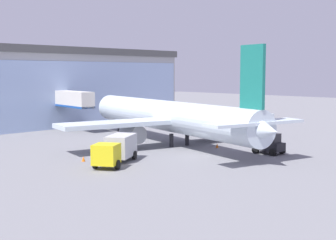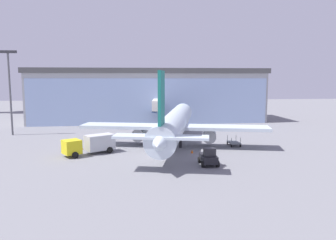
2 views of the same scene
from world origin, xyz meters
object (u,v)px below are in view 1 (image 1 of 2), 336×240
at_px(pushback_tug, 270,145).
at_px(jet_bridge, 69,100).
at_px(baggage_cart, 226,134).
at_px(safety_cone_wingtip, 83,159).
at_px(catering_truck, 116,149).
at_px(airplane, 170,117).
at_px(safety_cone_nose, 217,146).

bearing_deg(pushback_tug, jet_bridge, 7.10).
height_order(baggage_cart, safety_cone_wingtip, baggage_cart).
bearing_deg(catering_truck, baggage_cart, 157.34).
height_order(airplane, catering_truck, airplane).
height_order(jet_bridge, baggage_cart, jet_bridge).
relative_size(jet_bridge, safety_cone_wingtip, 21.47).
bearing_deg(safety_cone_wingtip, jet_bridge, 60.34).
relative_size(baggage_cart, safety_cone_wingtip, 5.14).
bearing_deg(airplane, baggage_cart, -86.50).
xyz_separation_m(jet_bridge, safety_cone_wingtip, (-13.07, -22.95, -4.44)).
distance_m(jet_bridge, airplane, 20.93).
bearing_deg(catering_truck, pushback_tug, 121.59).
xyz_separation_m(catering_truck, baggage_cart, (22.02, 3.75, -0.97)).
distance_m(pushback_tug, safety_cone_nose, 6.80).
height_order(baggage_cart, pushback_tug, pushback_tug).
bearing_deg(baggage_cart, safety_cone_nose, -59.51).
bearing_deg(safety_cone_wingtip, pushback_tug, -31.72).
distance_m(airplane, catering_truck, 13.76).
xyz_separation_m(airplane, baggage_cart, (9.43, -1.46, -2.96)).
xyz_separation_m(jet_bridge, pushback_tug, (4.17, -33.61, -3.74)).
relative_size(safety_cone_nose, safety_cone_wingtip, 1.00).
xyz_separation_m(safety_cone_nose, safety_cone_wingtip, (-16.28, 3.96, 0.00)).
bearing_deg(airplane, pushback_tug, -155.17).
relative_size(pushback_tug, safety_cone_wingtip, 5.82).
bearing_deg(airplane, safety_cone_nose, -150.51).
bearing_deg(jet_bridge, pushback_tug, -167.35).
distance_m(jet_bridge, pushback_tug, 34.07).
distance_m(safety_cone_nose, safety_cone_wingtip, 16.76).
bearing_deg(catering_truck, safety_cone_wingtip, -92.00).
xyz_separation_m(catering_truck, safety_cone_nose, (14.47, -0.86, -1.19)).
distance_m(pushback_tug, safety_cone_wingtip, 20.28).
relative_size(catering_truck, safety_cone_wingtip, 13.35).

